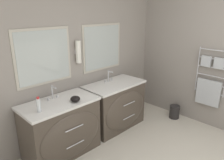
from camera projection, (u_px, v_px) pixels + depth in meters
wall_back at (72, 56)px, 3.33m from camera, size 5.22×0.16×2.60m
wall_right at (205, 52)px, 3.71m from camera, size 0.13×4.39×2.60m
vanity_left at (62, 128)px, 3.04m from camera, size 1.04×0.63×0.79m
vanity_right at (116, 105)px, 3.76m from camera, size 1.04×0.63×0.79m
faucet_left at (53, 93)px, 3.00m from camera, size 0.17×0.12×0.19m
faucet_right at (109, 76)px, 3.73m from camera, size 0.17×0.12×0.19m
toiletry_bottle at (39, 105)px, 2.63m from camera, size 0.05×0.05×0.20m
amenity_bowl at (75, 99)px, 2.94m from camera, size 0.13×0.13×0.08m
waste_bin at (174, 111)px, 4.15m from camera, size 0.19×0.19×0.25m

